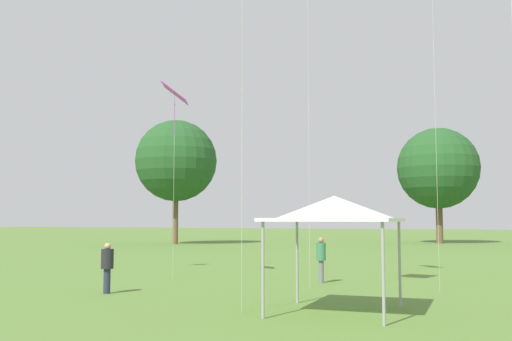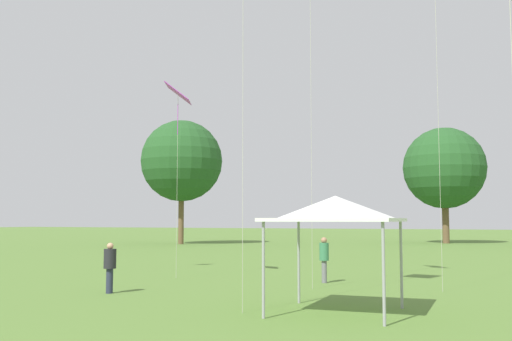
{
  "view_description": "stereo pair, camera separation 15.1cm",
  "coord_description": "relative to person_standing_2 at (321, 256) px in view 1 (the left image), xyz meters",
  "views": [
    {
      "loc": [
        5.3,
        -3.53,
        2.2
      ],
      "look_at": [
        0.1,
        8.07,
        3.26
      ],
      "focal_mm": 42.0,
      "sensor_mm": 36.0,
      "label": 1
    },
    {
      "loc": [
        5.44,
        -3.46,
        2.2
      ],
      "look_at": [
        0.1,
        8.07,
        3.26
      ],
      "focal_mm": 42.0,
      "sensor_mm": 36.0,
      "label": 2
    }
  ],
  "objects": [
    {
      "name": "person_standing_2",
      "position": [
        0.0,
        0.0,
        0.0
      ],
      "size": [
        0.4,
        0.4,
        1.6
      ],
      "rotation": [
        0.0,
        0.0,
        4.48
      ],
      "color": "slate",
      "rests_on": "ground"
    },
    {
      "name": "distant_tree_2",
      "position": [
        -23.16,
        27.57,
        6.82
      ],
      "size": [
        7.65,
        7.65,
        11.62
      ],
      "color": "brown",
      "rests_on": "ground"
    },
    {
      "name": "distant_tree_1",
      "position": [
        -0.92,
        39.65,
        6.28
      ],
      "size": [
        7.86,
        7.86,
        11.19
      ],
      "color": "brown",
      "rests_on": "ground"
    },
    {
      "name": "kite_5",
      "position": [
        -5.71,
        -0.68,
        6.08
      ],
      "size": [
        1.36,
        1.47,
        7.53
      ],
      "rotation": [
        0.0,
        0.0,
        1.22
      ],
      "color": "#B738C6",
      "rests_on": "ground"
    },
    {
      "name": "person_standing_3",
      "position": [
        -4.95,
        -5.6,
        -0.06
      ],
      "size": [
        0.41,
        0.41,
        1.52
      ],
      "rotation": [
        0.0,
        0.0,
        1.46
      ],
      "color": "#282D42",
      "rests_on": "ground"
    },
    {
      "name": "canopy_tent",
      "position": [
        2.44,
        -6.45,
        1.51
      ],
      "size": [
        3.18,
        3.18,
        2.79
      ],
      "rotation": [
        0.0,
        0.0,
        0.06
      ],
      "color": "white",
      "rests_on": "ground"
    }
  ]
}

